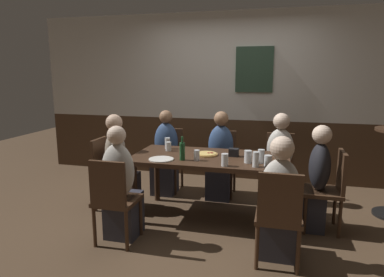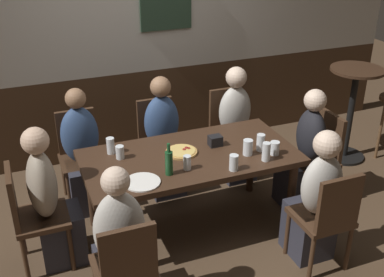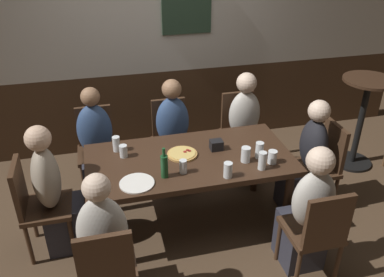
{
  "view_description": "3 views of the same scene",
  "coord_description": "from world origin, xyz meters",
  "px_view_note": "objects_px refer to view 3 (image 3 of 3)",
  "views": [
    {
      "loc": [
        0.73,
        -3.67,
        1.68
      ],
      "look_at": [
        -0.21,
        -0.0,
        0.94
      ],
      "focal_mm": 31.52,
      "sensor_mm": 36.0,
      "label": 1
    },
    {
      "loc": [
        -1.27,
        -3.25,
        2.63
      ],
      "look_at": [
        0.02,
        0.01,
        0.88
      ],
      "focal_mm": 44.95,
      "sensor_mm": 36.0,
      "label": 2
    },
    {
      "loc": [
        -0.69,
        -2.87,
        2.58
      ],
      "look_at": [
        0.04,
        0.1,
        0.87
      ],
      "focal_mm": 37.72,
      "sensor_mm": 36.0,
      "label": 3
    }
  ],
  "objects_px": {
    "chair_right_far": "(239,128)",
    "beer_glass_tall": "(272,158)",
    "chair_mid_far": "(171,136)",
    "chair_head_west": "(36,203)",
    "dining_table": "(190,165)",
    "plate_white_large": "(137,183)",
    "pint_glass_amber": "(262,162)",
    "beer_bottle_green": "(164,166)",
    "pizza": "(182,154)",
    "tumbler_short": "(228,171)",
    "person_head_east": "(306,165)",
    "tumbler_water": "(259,151)",
    "person_left_near": "(106,252)",
    "pint_glass_stout": "(246,155)",
    "person_head_west": "(57,199)",
    "chair_left_near": "(107,269)",
    "person_left_far": "(98,153)",
    "chair_head_east": "(321,162)",
    "pint_glass_pale": "(123,152)",
    "person_right_far": "(245,134)",
    "person_right_near": "(307,217)",
    "person_mid_far": "(174,143)",
    "beer_glass_half": "(116,145)",
    "side_bar_table": "(362,116)",
    "highball_clear": "(183,167)",
    "chair_left_far": "(97,144)",
    "condiment_caddy": "(216,145)",
    "chair_right_near": "(317,230)"
  },
  "relations": [
    {
      "from": "chair_right_far",
      "to": "beer_glass_tall",
      "type": "height_order",
      "value": "chair_right_far"
    },
    {
      "from": "chair_mid_far",
      "to": "chair_head_west",
      "type": "distance_m",
      "value": 1.56
    },
    {
      "from": "dining_table",
      "to": "plate_white_large",
      "type": "distance_m",
      "value": 0.57
    },
    {
      "from": "pint_glass_amber",
      "to": "beer_bottle_green",
      "type": "distance_m",
      "value": 0.8
    },
    {
      "from": "pizza",
      "to": "tumbler_short",
      "type": "xyz_separation_m",
      "value": [
        0.28,
        -0.41,
        0.04
      ]
    },
    {
      "from": "person_head_east",
      "to": "tumbler_water",
      "type": "xyz_separation_m",
      "value": [
        -0.56,
        -0.14,
        0.32
      ]
    },
    {
      "from": "chair_head_west",
      "to": "person_left_near",
      "type": "bearing_deg",
      "value": -53.16
    },
    {
      "from": "pint_glass_stout",
      "to": "tumbler_short",
      "type": "bearing_deg",
      "value": -139.75
    },
    {
      "from": "person_head_west",
      "to": "person_head_east",
      "type": "bearing_deg",
      "value": 0.0
    },
    {
      "from": "chair_left_near",
      "to": "person_left_far",
      "type": "relative_size",
      "value": 0.75
    },
    {
      "from": "chair_head_east",
      "to": "pint_glass_pale",
      "type": "bearing_deg",
      "value": 175.32
    },
    {
      "from": "person_right_far",
      "to": "person_head_west",
      "type": "bearing_deg",
      "value": -160.02
    },
    {
      "from": "chair_right_far",
      "to": "person_right_near",
      "type": "bearing_deg",
      "value": -90.0
    },
    {
      "from": "person_mid_far",
      "to": "beer_glass_tall",
      "type": "xyz_separation_m",
      "value": [
        0.65,
        -0.94,
        0.29
      ]
    },
    {
      "from": "beer_glass_half",
      "to": "side_bar_table",
      "type": "xyz_separation_m",
      "value": [
        2.71,
        0.32,
        -0.18
      ]
    },
    {
      "from": "chair_head_east",
      "to": "beer_glass_tall",
      "type": "distance_m",
      "value": 0.75
    },
    {
      "from": "chair_left_near",
      "to": "plate_white_large",
      "type": "height_order",
      "value": "chair_left_near"
    },
    {
      "from": "beer_glass_half",
      "to": "beer_bottle_green",
      "type": "distance_m",
      "value": 0.6
    },
    {
      "from": "chair_left_near",
      "to": "beer_bottle_green",
      "type": "distance_m",
      "value": 0.88
    },
    {
      "from": "side_bar_table",
      "to": "beer_glass_half",
      "type": "bearing_deg",
      "value": -173.32
    },
    {
      "from": "chair_head_west",
      "to": "plate_white_large",
      "type": "height_order",
      "value": "chair_head_west"
    },
    {
      "from": "person_head_west",
      "to": "highball_clear",
      "type": "height_order",
      "value": "person_head_west"
    },
    {
      "from": "chair_head_east",
      "to": "chair_left_far",
      "type": "distance_m",
      "value": 2.25
    },
    {
      "from": "pizza",
      "to": "beer_bottle_green",
      "type": "height_order",
      "value": "beer_bottle_green"
    },
    {
      "from": "beer_glass_half",
      "to": "pint_glass_stout",
      "type": "distance_m",
      "value": 1.13
    },
    {
      "from": "pizza",
      "to": "tumbler_short",
      "type": "height_order",
      "value": "tumbler_short"
    },
    {
      "from": "chair_right_far",
      "to": "person_left_far",
      "type": "distance_m",
      "value": 1.57
    },
    {
      "from": "person_right_far",
      "to": "pint_glass_pale",
      "type": "xyz_separation_m",
      "value": [
        -1.33,
        -0.55,
        0.29
      ]
    },
    {
      "from": "pizza",
      "to": "person_left_near",
      "type": "bearing_deg",
      "value": -133.97
    },
    {
      "from": "person_mid_far",
      "to": "beer_bottle_green",
      "type": "xyz_separation_m",
      "value": [
        -0.26,
        -0.93,
        0.35
      ]
    },
    {
      "from": "pint_glass_amber",
      "to": "chair_left_near",
      "type": "bearing_deg",
      "value": -157.46
    },
    {
      "from": "chair_head_east",
      "to": "pint_glass_stout",
      "type": "relative_size",
      "value": 6.62
    },
    {
      "from": "dining_table",
      "to": "condiment_caddy",
      "type": "height_order",
      "value": "condiment_caddy"
    },
    {
      "from": "chair_head_west",
      "to": "plate_white_large",
      "type": "bearing_deg",
      "value": -19.03
    },
    {
      "from": "tumbler_water",
      "to": "pint_glass_pale",
      "type": "relative_size",
      "value": 1.31
    },
    {
      "from": "tumbler_water",
      "to": "condiment_caddy",
      "type": "height_order",
      "value": "tumbler_water"
    },
    {
      "from": "person_left_near",
      "to": "pizza",
      "type": "height_order",
      "value": "person_left_near"
    },
    {
      "from": "beer_glass_half",
      "to": "dining_table",
      "type": "bearing_deg",
      "value": -23.96
    },
    {
      "from": "chair_right_near",
      "to": "chair_head_east",
      "type": "bearing_deg",
      "value": 58.69
    },
    {
      "from": "chair_head_west",
      "to": "beer_bottle_green",
      "type": "xyz_separation_m",
      "value": [
        1.04,
        -0.23,
        0.35
      ]
    },
    {
      "from": "person_left_far",
      "to": "plate_white_large",
      "type": "xyz_separation_m",
      "value": [
        0.29,
        -0.98,
        0.25
      ]
    },
    {
      "from": "chair_head_west",
      "to": "beer_glass_half",
      "type": "bearing_deg",
      "value": 20.75
    },
    {
      "from": "person_right_near",
      "to": "beer_glass_tall",
      "type": "xyz_separation_m",
      "value": [
        -0.13,
        0.45,
        0.3
      ]
    },
    {
      "from": "chair_right_far",
      "to": "beer_glass_tall",
      "type": "xyz_separation_m",
      "value": [
        -0.13,
        -1.11,
        0.29
      ]
    },
    {
      "from": "pizza",
      "to": "person_head_west",
      "type": "bearing_deg",
      "value": -177.08
    },
    {
      "from": "pint_glass_amber",
      "to": "plate_white_large",
      "type": "bearing_deg",
      "value": 178.13
    },
    {
      "from": "chair_right_near",
      "to": "chair_head_west",
      "type": "xyz_separation_m",
      "value": [
        -2.08,
        0.86,
        0.0
      ]
    },
    {
      "from": "person_right_near",
      "to": "condiment_caddy",
      "type": "relative_size",
      "value": 10.44
    },
    {
      "from": "dining_table",
      "to": "tumbler_water",
      "type": "relative_size",
      "value": 12.19
    },
    {
      "from": "chair_right_far",
      "to": "chair_left_far",
      "type": "bearing_deg",
      "value": 180.0
    }
  ]
}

